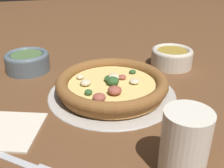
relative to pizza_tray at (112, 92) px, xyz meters
The scene contains 8 objects.
ground_plane 0.00m from the pizza_tray, ahead, with size 3.00×3.00×0.00m, color brown.
pizza_tray is the anchor object (origin of this frame).
pizza 0.02m from the pizza_tray, 33.04° to the right, with size 0.27×0.27×0.04m.
bowl_near 0.25m from the pizza_tray, 118.95° to the left, with size 0.12×0.12×0.05m.
bowl_far 0.28m from the pizza_tray, 136.13° to the right, with size 0.12×0.12×0.05m.
drinking_cup 0.28m from the pizza_tray, ahead, with size 0.07×0.07×0.11m.
napkin 0.25m from the pizza_tray, 68.98° to the right, with size 0.15×0.15×0.01m.
fork 0.28m from the pizza_tray, 50.41° to the right, with size 0.14×0.16×0.00m.
Camera 1 is at (0.53, -0.15, 0.30)m, focal length 42.00 mm.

